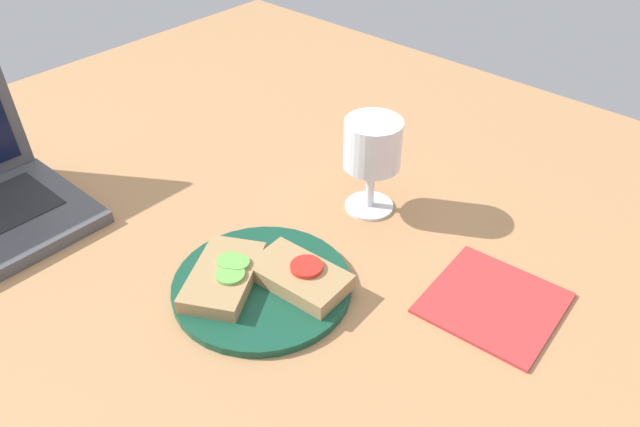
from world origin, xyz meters
The scene contains 6 objects.
wooden_table centered at (0.00, 0.00, 1.50)cm, with size 140.00×140.00×3.00cm, color #B27F51.
plate centered at (-1.55, -5.83, 3.52)cm, with size 21.14×21.14×1.04cm, color #144733.
sandwich_with_cucumber centered at (-4.42, -2.56, 5.05)cm, with size 13.79×11.87×2.32cm.
sandwich_with_tomato centered at (1.45, -9.17, 5.06)cm, with size 7.32×11.83×2.45cm.
wine_glass centered at (19.68, -5.16, 12.59)cm, with size 7.63×7.63×13.44cm.
napkin centered at (14.42, -27.45, 3.20)cm, with size 14.16×14.20×0.40cm, color #B23333.
Camera 1 is at (-36.78, -46.49, 54.59)cm, focal length 35.00 mm.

